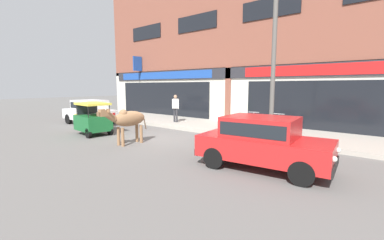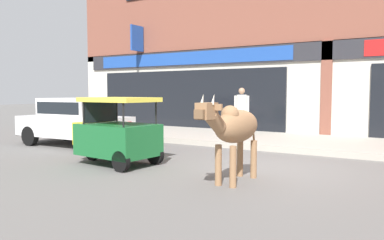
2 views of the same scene
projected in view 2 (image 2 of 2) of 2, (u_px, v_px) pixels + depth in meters
name	position (u px, v px, depth m)	size (l,w,h in m)	color
ground_plane	(267.00, 168.00, 8.03)	(90.00, 90.00, 0.00)	#605E5B
sidewalk	(313.00, 143.00, 11.41)	(19.00, 3.55, 0.18)	#A8A093
cow	(235.00, 127.00, 6.70)	(0.56, 2.15, 1.61)	#936B47
car_1	(75.00, 119.00, 11.45)	(3.65, 1.68, 1.46)	black
auto_rickshaw	(116.00, 135.00, 8.47)	(2.04, 1.31, 1.52)	black
pedestrian	(242.00, 107.00, 11.87)	(0.50, 0.32, 1.60)	#2D2D33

